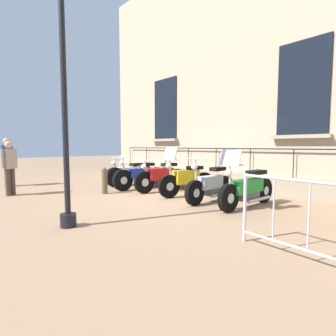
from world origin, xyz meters
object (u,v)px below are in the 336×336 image
(motorcycle_yellow, at_px, (187,180))
(crowd_barrier, at_px, (330,223))
(motorcycle_blue, at_px, (141,176))
(motorcycle_green, at_px, (247,189))
(bollard, at_px, (105,180))
(motorcycle_silver, at_px, (211,186))
(motorcycle_white, at_px, (130,174))
(pedestrian_walking, at_px, (7,159))
(motorcycle_red, at_px, (161,177))
(lamppost, at_px, (63,58))
(pedestrian_standing, at_px, (9,165))

(motorcycle_yellow, relative_size, crowd_barrier, 0.80)
(motorcycle_blue, height_order, motorcycle_yellow, motorcycle_yellow)
(motorcycle_green, xyz_separation_m, bollard, (1.63, -3.88, -0.03))
(motorcycle_green, bearing_deg, crowd_barrier, 47.38)
(crowd_barrier, relative_size, bollard, 2.94)
(motorcycle_silver, relative_size, crowd_barrier, 0.83)
(motorcycle_white, height_order, pedestrian_walking, pedestrian_walking)
(crowd_barrier, bearing_deg, bollard, -94.85)
(motorcycle_white, distance_m, bollard, 1.97)
(crowd_barrier, bearing_deg, motorcycle_silver, -121.34)
(motorcycle_red, distance_m, motorcycle_silver, 2.05)
(bollard, bearing_deg, pedestrian_walking, -63.88)
(motorcycle_red, height_order, crowd_barrier, crowd_barrier)
(motorcycle_red, height_order, lamppost, lamppost)
(motorcycle_green, distance_m, pedestrian_standing, 6.71)
(motorcycle_red, relative_size, crowd_barrier, 0.83)
(motorcycle_red, xyz_separation_m, lamppost, (3.68, 1.67, 2.49))
(motorcycle_blue, xyz_separation_m, pedestrian_standing, (3.57, -1.59, 0.47))
(bollard, distance_m, pedestrian_standing, 2.77)
(lamppost, xyz_separation_m, pedestrian_walking, (-0.30, -6.24, -1.96))
(motorcycle_blue, distance_m, pedestrian_standing, 3.93)
(lamppost, height_order, crowd_barrier, lamppost)
(crowd_barrier, height_order, pedestrian_standing, pedestrian_standing)
(motorcycle_silver, relative_size, bollard, 2.44)
(pedestrian_walking, bearing_deg, motorcycle_red, 126.51)
(motorcycle_green, relative_size, pedestrian_standing, 1.34)
(motorcycle_silver, bearing_deg, pedestrian_walking, -63.30)
(motorcycle_red, bearing_deg, motorcycle_blue, -78.90)
(motorcycle_white, bearing_deg, motorcycle_red, 86.87)
(motorcycle_red, bearing_deg, bollard, -28.52)
(motorcycle_white, relative_size, bollard, 2.64)
(motorcycle_blue, distance_m, motorcycle_red, 0.90)
(motorcycle_red, distance_m, motorcycle_yellow, 1.08)
(motorcycle_silver, xyz_separation_m, crowd_barrier, (2.03, 3.33, 0.15))
(motorcycle_blue, bearing_deg, motorcycle_green, 93.57)
(motorcycle_green, height_order, pedestrian_walking, pedestrian_walking)
(motorcycle_white, xyz_separation_m, motorcycle_blue, (0.28, 1.02, 0.01))
(lamppost, xyz_separation_m, bollard, (-2.13, -2.52, -2.54))
(motorcycle_blue, bearing_deg, motorcycle_yellow, 96.16)
(motorcycle_yellow, distance_m, pedestrian_standing, 5.20)
(motorcycle_green, bearing_deg, pedestrian_walking, -65.58)
(motorcycle_blue, relative_size, bollard, 2.61)
(motorcycle_silver, height_order, motorcycle_green, motorcycle_green)
(motorcycle_white, distance_m, motorcycle_red, 1.90)
(pedestrian_standing, bearing_deg, lamppost, 90.77)
(motorcycle_yellow, bearing_deg, pedestrian_standing, -43.22)
(lamppost, bearing_deg, motorcycle_silver, 174.13)
(motorcycle_silver, bearing_deg, motorcycle_white, -92.29)
(lamppost, bearing_deg, motorcycle_white, -136.68)
(motorcycle_red, bearing_deg, motorcycle_yellow, 92.04)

